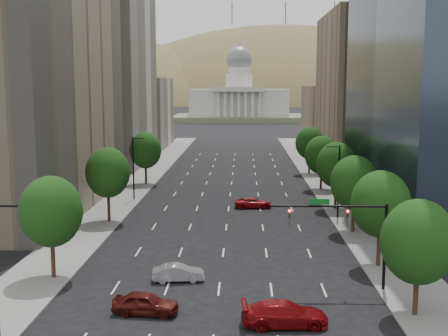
# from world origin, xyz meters

# --- Properties ---
(sidewalk_left) EXTENTS (6.00, 200.00, 0.15)m
(sidewalk_left) POSITION_xyz_m (-15.50, 60.00, 0.07)
(sidewalk_left) COLOR slate
(sidewalk_left) RESTS_ON ground
(sidewalk_right) EXTENTS (6.00, 200.00, 0.15)m
(sidewalk_right) POSITION_xyz_m (15.50, 60.00, 0.07)
(sidewalk_right) COLOR slate
(sidewalk_right) RESTS_ON ground
(midrise_cream_left) EXTENTS (14.00, 30.00, 35.00)m
(midrise_cream_left) POSITION_xyz_m (-25.00, 103.00, 17.50)
(midrise_cream_left) COLOR beige
(midrise_cream_left) RESTS_ON ground
(filler_left) EXTENTS (14.00, 26.00, 18.00)m
(filler_left) POSITION_xyz_m (-25.00, 136.00, 9.00)
(filler_left) COLOR beige
(filler_left) RESTS_ON ground
(parking_tan_right) EXTENTS (14.00, 30.00, 30.00)m
(parking_tan_right) POSITION_xyz_m (25.00, 100.00, 15.00)
(parking_tan_right) COLOR #8C7759
(parking_tan_right) RESTS_ON ground
(filler_right) EXTENTS (14.00, 26.00, 16.00)m
(filler_right) POSITION_xyz_m (25.00, 133.00, 8.00)
(filler_right) COLOR #8C7759
(filler_right) RESTS_ON ground
(tree_right_0) EXTENTS (5.20, 5.20, 8.39)m
(tree_right_0) POSITION_xyz_m (14.00, 25.00, 5.39)
(tree_right_0) COLOR #382316
(tree_right_0) RESTS_ON ground
(tree_right_1) EXTENTS (5.20, 5.20, 8.75)m
(tree_right_1) POSITION_xyz_m (14.00, 36.00, 5.75)
(tree_right_1) COLOR #382316
(tree_right_1) RESTS_ON ground
(tree_right_2) EXTENTS (5.20, 5.20, 8.61)m
(tree_right_2) POSITION_xyz_m (14.00, 48.00, 5.60)
(tree_right_2) COLOR #382316
(tree_right_2) RESTS_ON ground
(tree_right_3) EXTENTS (5.20, 5.20, 8.89)m
(tree_right_3) POSITION_xyz_m (14.00, 60.00, 5.89)
(tree_right_3) COLOR #382316
(tree_right_3) RESTS_ON ground
(tree_right_4) EXTENTS (5.20, 5.20, 8.46)m
(tree_right_4) POSITION_xyz_m (14.00, 74.00, 5.46)
(tree_right_4) COLOR #382316
(tree_right_4) RESTS_ON ground
(tree_right_5) EXTENTS (5.20, 5.20, 8.75)m
(tree_right_5) POSITION_xyz_m (14.00, 90.00, 5.75)
(tree_right_5) COLOR #382316
(tree_right_5) RESTS_ON ground
(tree_left_0) EXTENTS (5.20, 5.20, 8.75)m
(tree_left_0) POSITION_xyz_m (-14.00, 32.00, 5.75)
(tree_left_0) COLOR #382316
(tree_left_0) RESTS_ON ground
(tree_left_1) EXTENTS (5.20, 5.20, 8.97)m
(tree_left_1) POSITION_xyz_m (-14.00, 52.00, 5.96)
(tree_left_1) COLOR #382316
(tree_left_1) RESTS_ON ground
(tree_left_2) EXTENTS (5.20, 5.20, 8.68)m
(tree_left_2) POSITION_xyz_m (-14.00, 78.00, 5.68)
(tree_left_2) COLOR #382316
(tree_left_2) RESTS_ON ground
(streetlight_rn) EXTENTS (1.70, 0.20, 9.00)m
(streetlight_rn) POSITION_xyz_m (13.44, 55.00, 4.84)
(streetlight_rn) COLOR black
(streetlight_rn) RESTS_ON ground
(streetlight_ln) EXTENTS (1.70, 0.20, 9.00)m
(streetlight_ln) POSITION_xyz_m (-13.44, 65.00, 4.84)
(streetlight_ln) COLOR black
(streetlight_ln) RESTS_ON ground
(traffic_signal) EXTENTS (9.12, 0.40, 7.38)m
(traffic_signal) POSITION_xyz_m (10.53, 30.00, 5.17)
(traffic_signal) COLOR black
(traffic_signal) RESTS_ON ground
(capitol) EXTENTS (60.00, 40.00, 35.20)m
(capitol) POSITION_xyz_m (0.00, 249.71, 8.58)
(capitol) COLOR #596647
(capitol) RESTS_ON ground
(foothills) EXTENTS (720.00, 413.00, 263.00)m
(foothills) POSITION_xyz_m (34.67, 599.39, -37.78)
(foothills) COLOR olive
(foothills) RESTS_ON ground
(car_red_near) EXTENTS (6.00, 2.76, 1.70)m
(car_red_near) POSITION_xyz_m (4.71, 23.10, 0.85)
(car_red_near) COLOR maroon
(car_red_near) RESTS_ON ground
(car_maroon) EXTENTS (4.86, 2.35, 1.60)m
(car_maroon) POSITION_xyz_m (-5.00, 24.79, 0.80)
(car_maroon) COLOR #470F0B
(car_maroon) RESTS_ON ground
(car_silver) EXTENTS (4.43, 1.97, 1.41)m
(car_silver) POSITION_xyz_m (-3.46, 31.76, 0.71)
(car_silver) COLOR #A7A7AC
(car_silver) RESTS_ON ground
(car_red_far) EXTENTS (4.99, 2.55, 1.35)m
(car_red_far) POSITION_xyz_m (3.23, 60.63, 0.67)
(car_red_far) COLOR maroon
(car_red_far) RESTS_ON ground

